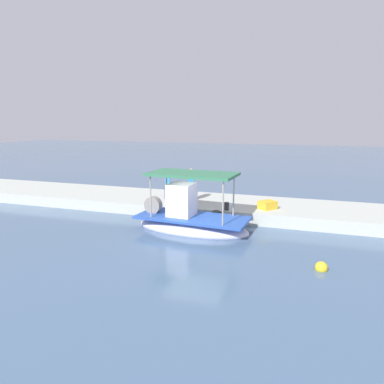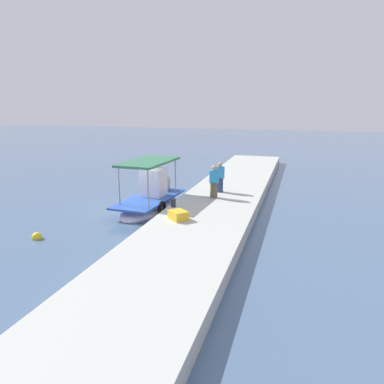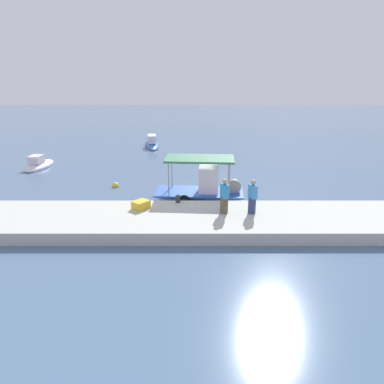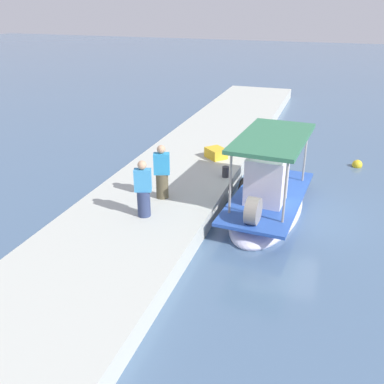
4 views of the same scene
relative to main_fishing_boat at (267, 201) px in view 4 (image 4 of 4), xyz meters
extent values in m
plane|color=slate|center=(-0.50, 0.60, -0.48)|extent=(120.00, 120.00, 0.00)
cube|color=beige|center=(-0.50, -3.55, -0.19)|extent=(36.00, 4.17, 0.59)
ellipsoid|color=silver|center=(-0.10, 0.01, -0.39)|extent=(5.37, 2.45, 0.88)
cube|color=#2B52B1|center=(-0.10, 0.01, 0.10)|extent=(5.16, 2.44, 0.10)
cube|color=white|center=(0.42, -0.02, 0.83)|extent=(1.18, 1.23, 1.57)
cylinder|color=gray|center=(1.63, 0.69, 1.03)|extent=(0.07, 0.07, 1.97)
cylinder|color=gray|center=(1.52, -0.90, 1.03)|extent=(0.07, 0.07, 1.97)
cylinder|color=gray|center=(-1.72, 0.93, 1.03)|extent=(0.07, 0.07, 1.97)
cylinder|color=gray|center=(-1.83, -0.66, 1.03)|extent=(0.07, 0.07, 1.97)
cube|color=#357853|center=(-0.10, 0.01, 2.08)|extent=(3.98, 2.26, 0.12)
torus|color=black|center=(-0.96, -1.02, -0.10)|extent=(0.75, 0.23, 0.74)
cylinder|color=gray|center=(1.89, -0.12, 0.50)|extent=(0.82, 0.40, 0.80)
cylinder|color=brown|center=(1.06, -3.22, 0.52)|extent=(0.50, 0.50, 0.82)
cube|color=#2D94D1|center=(1.06, -3.22, 1.26)|extent=(0.42, 0.56, 0.67)
sphere|color=tan|center=(1.06, -3.22, 1.73)|extent=(0.27, 0.27, 0.27)
cylinder|color=navy|center=(2.42, -3.24, 0.51)|extent=(0.48, 0.48, 0.80)
cube|color=#3B93D1|center=(2.42, -3.24, 1.24)|extent=(0.41, 0.55, 0.66)
sphere|color=tan|center=(2.42, -3.24, 1.70)|extent=(0.26, 0.26, 0.26)
cylinder|color=#2D2D33|center=(-1.28, -1.74, 0.30)|extent=(0.24, 0.24, 0.39)
cube|color=gold|center=(-3.13, -2.61, 0.31)|extent=(0.99, 1.01, 0.40)
sphere|color=yellow|center=(-5.56, 2.85, -0.40)|extent=(0.42, 0.42, 0.42)
camera|label=1|loc=(-4.95, 14.70, 4.42)|focal=33.21mm
camera|label=2|loc=(-17.98, -7.60, 5.15)|focal=35.10mm
camera|label=3|loc=(-0.53, -19.91, 6.86)|focal=33.95mm
camera|label=4|loc=(13.03, 1.77, 6.05)|focal=41.37mm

